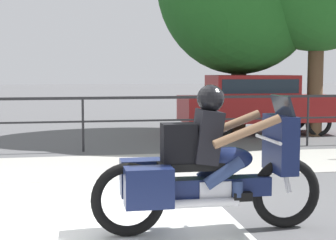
# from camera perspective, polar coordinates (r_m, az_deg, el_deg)

# --- Properties ---
(ground_plane) EXTENTS (120.00, 120.00, 0.00)m
(ground_plane) POSITION_cam_1_polar(r_m,az_deg,el_deg) (6.04, -8.69, -11.13)
(ground_plane) COLOR #565659
(sidewalk_band) EXTENTS (44.00, 2.40, 0.01)m
(sidewalk_band) POSITION_cam_1_polar(r_m,az_deg,el_deg) (9.35, -9.21, -5.16)
(sidewalk_band) COLOR #A8A59E
(sidewalk_band) RESTS_ON ground
(crosswalk_band) EXTENTS (3.68, 6.00, 0.01)m
(crosswalk_band) POSITION_cam_1_polar(r_m,az_deg,el_deg) (5.85, -10.37, -11.69)
(crosswalk_band) COLOR silver
(crosswalk_band) RESTS_ON ground
(fence_railing) EXTENTS (36.00, 0.05, 1.17)m
(fence_railing) POSITION_cam_1_polar(r_m,az_deg,el_deg) (11.03, -9.43, 1.26)
(fence_railing) COLOR #232326
(fence_railing) RESTS_ON ground
(motorcycle) EXTENTS (2.51, 0.76, 1.58)m
(motorcycle) POSITION_cam_1_polar(r_m,az_deg,el_deg) (5.48, 4.39, -5.25)
(motorcycle) COLOR black
(motorcycle) RESTS_ON ground
(parked_car) EXTENTS (4.32, 1.61, 1.60)m
(parked_car) POSITION_cam_1_polar(r_m,az_deg,el_deg) (14.12, 9.86, 2.16)
(parked_car) COLOR maroon
(parked_car) RESTS_ON ground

